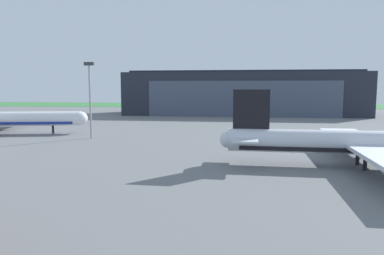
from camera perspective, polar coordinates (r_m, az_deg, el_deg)
The scene contains 5 objects.
ground_plane at distance 59.32m, azimuth 9.32°, elevation -5.70°, with size 440.00×440.00×0.00m, color slate.
grass_field_strip at distance 239.01m, azimuth 8.20°, elevation 3.44°, with size 440.00×56.00×0.08m, color #35783D.
maintenance_hangar at distance 164.85m, azimuth 8.00°, elevation 5.36°, with size 103.11×31.86×19.71m.
airliner_near_right at distance 61.55m, azimuth 26.67°, elevation -2.31°, with size 47.45×41.40×11.98m.
apron_light_mast at distance 90.04m, azimuth -15.81°, elevation 5.15°, with size 2.40×0.50×18.20m.
Camera 1 is at (-1.72, -57.98, 12.42)m, focal length 33.80 mm.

